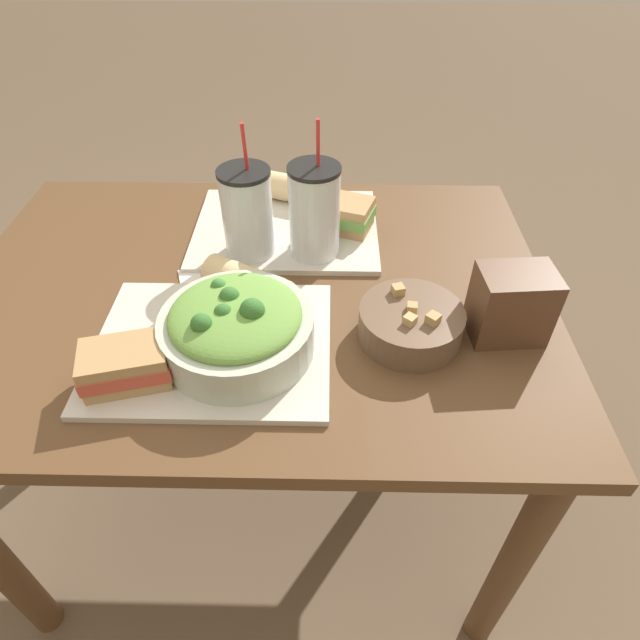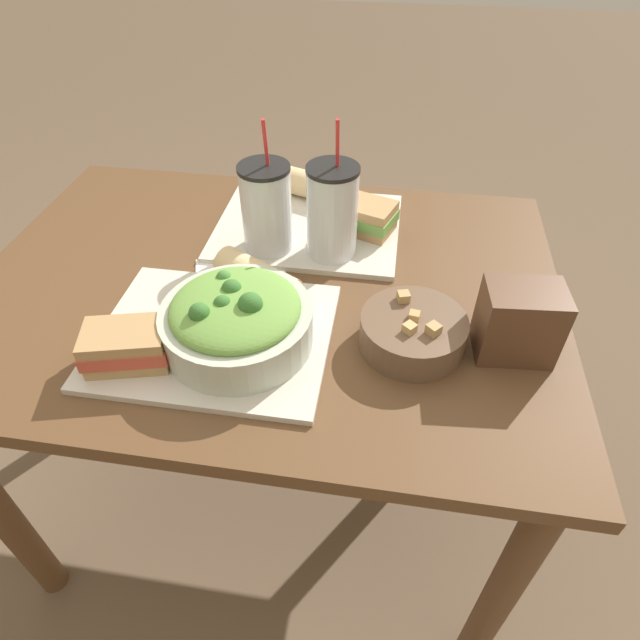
% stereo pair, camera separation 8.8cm
% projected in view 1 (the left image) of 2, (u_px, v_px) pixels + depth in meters
% --- Properties ---
extents(ground_plane, '(12.00, 12.00, 0.00)m').
position_uv_depth(ground_plane, '(275.00, 489.00, 1.53)').
color(ground_plane, brown).
extents(dining_table, '(1.13, 0.82, 0.74)m').
position_uv_depth(dining_table, '(257.00, 330.00, 1.10)').
color(dining_table, brown).
rests_on(dining_table, ground_plane).
extents(tray_near, '(0.39, 0.32, 0.01)m').
position_uv_depth(tray_near, '(213.00, 345.00, 0.90)').
color(tray_near, beige).
rests_on(tray_near, dining_table).
extents(tray_far, '(0.39, 0.32, 0.01)m').
position_uv_depth(tray_far, '(286.00, 229.00, 1.17)').
color(tray_far, beige).
rests_on(tray_far, dining_table).
extents(salad_bowl, '(0.25, 0.25, 0.11)m').
position_uv_depth(salad_bowl, '(237.00, 327.00, 0.86)').
color(salad_bowl, beige).
rests_on(salad_bowl, tray_near).
extents(soup_bowl, '(0.18, 0.18, 0.07)m').
position_uv_depth(soup_bowl, '(411.00, 323.00, 0.91)').
color(soup_bowl, brown).
rests_on(soup_bowl, dining_table).
extents(sandwich_near, '(0.15, 0.12, 0.06)m').
position_uv_depth(sandwich_near, '(126.00, 365.00, 0.82)').
color(sandwich_near, tan).
rests_on(sandwich_near, tray_near).
extents(baguette_near, '(0.18, 0.14, 0.06)m').
position_uv_depth(baguette_near, '(247.00, 284.00, 0.97)').
color(baguette_near, '#DBBC84').
rests_on(baguette_near, tray_near).
extents(sandwich_far, '(0.15, 0.12, 0.06)m').
position_uv_depth(sandwich_far, '(342.00, 214.00, 1.14)').
color(sandwich_far, tan).
rests_on(sandwich_far, tray_far).
extents(baguette_far, '(0.17, 0.11, 0.06)m').
position_uv_depth(baguette_far, '(280.00, 186.00, 1.23)').
color(baguette_far, '#DBBC84').
rests_on(baguette_far, tray_far).
extents(drink_cup_dark, '(0.10, 0.10, 0.27)m').
position_uv_depth(drink_cup_dark, '(248.00, 215.00, 1.04)').
color(drink_cup_dark, silver).
rests_on(drink_cup_dark, tray_far).
extents(drink_cup_red, '(0.10, 0.10, 0.28)m').
position_uv_depth(drink_cup_red, '(314.00, 214.00, 1.04)').
color(drink_cup_red, silver).
rests_on(drink_cup_red, tray_far).
extents(chip_bag, '(0.13, 0.10, 0.13)m').
position_uv_depth(chip_bag, '(511.00, 305.00, 0.89)').
color(chip_bag, brown).
rests_on(chip_bag, dining_table).
extents(napkin_folded, '(0.21, 0.17, 0.00)m').
position_uv_depth(napkin_folded, '(227.00, 281.00, 1.04)').
color(napkin_folded, white).
rests_on(napkin_folded, dining_table).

